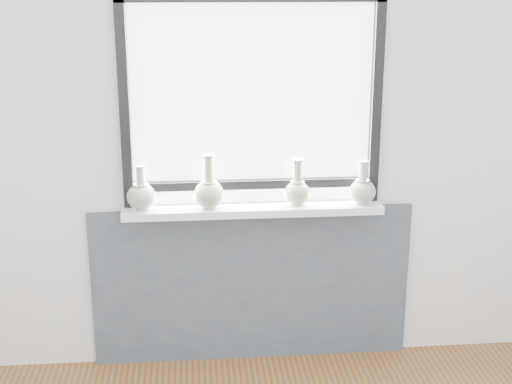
{
  "coord_description": "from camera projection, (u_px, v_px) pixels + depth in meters",
  "views": [
    {
      "loc": [
        -0.3,
        -1.73,
        2.01
      ],
      "look_at": [
        0.0,
        1.55,
        1.02
      ],
      "focal_mm": 50.0,
      "sensor_mm": 36.0,
      "label": 1
    }
  ],
  "objects": [
    {
      "name": "vase_a",
      "position": [
        141.0,
        195.0,
        3.54
      ],
      "size": [
        0.15,
        0.15,
        0.22
      ],
      "rotation": [
        0.0,
        0.0,
        0.2
      ],
      "color": "#98A785",
      "rests_on": "windowsill"
    },
    {
      "name": "back_wall",
      "position": [
        251.0,
        124.0,
        3.6
      ],
      "size": [
        3.6,
        0.02,
        2.6
      ],
      "primitive_type": "cube",
      "color": "silver",
      "rests_on": "ground"
    },
    {
      "name": "apron_panel",
      "position": [
        252.0,
        285.0,
        3.83
      ],
      "size": [
        1.7,
        0.03,
        0.86
      ],
      "primitive_type": "cube",
      "color": "#424F5C",
      "rests_on": "ground"
    },
    {
      "name": "vase_b",
      "position": [
        209.0,
        192.0,
        3.56
      ],
      "size": [
        0.15,
        0.15,
        0.27
      ],
      "rotation": [
        0.0,
        0.0,
        -0.23
      ],
      "color": "#98A785",
      "rests_on": "windowsill"
    },
    {
      "name": "vase_d",
      "position": [
        362.0,
        190.0,
        3.64
      ],
      "size": [
        0.14,
        0.14,
        0.23
      ],
      "rotation": [
        0.0,
        0.0,
        -0.2
      ],
      "color": "#98A785",
      "rests_on": "windowsill"
    },
    {
      "name": "vase_c",
      "position": [
        297.0,
        190.0,
        3.62
      ],
      "size": [
        0.13,
        0.13,
        0.24
      ],
      "rotation": [
        0.0,
        0.0,
        0.07
      ],
      "color": "#98A785",
      "rests_on": "windowsill"
    },
    {
      "name": "windowsill",
      "position": [
        253.0,
        209.0,
        3.63
      ],
      "size": [
        1.32,
        0.18,
        0.04
      ],
      "primitive_type": "cube",
      "color": "silver",
      "rests_on": "apron_panel"
    },
    {
      "name": "window",
      "position": [
        252.0,
        98.0,
        3.53
      ],
      "size": [
        1.3,
        0.06,
        1.05
      ],
      "color": "black",
      "rests_on": "windowsill"
    }
  ]
}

